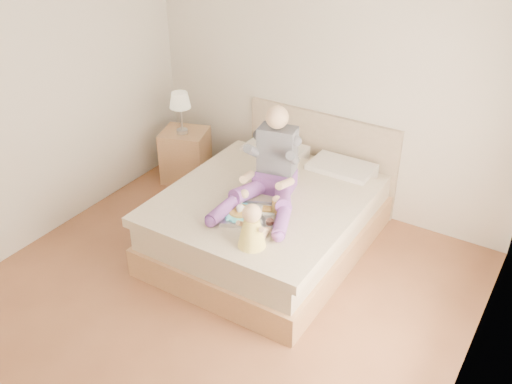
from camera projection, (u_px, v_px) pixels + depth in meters
The scene contains 7 objects.
room at pixel (208, 147), 4.01m from camera, with size 4.02×4.22×2.71m.
bed at pixel (273, 215), 5.44m from camera, with size 1.70×2.18×1.00m.
nightstand at pixel (186, 155), 6.54m from camera, with size 0.61×0.57×0.60m.
lamp at pixel (180, 103), 6.17m from camera, with size 0.23×0.23×0.47m.
adult at pixel (271, 171), 5.07m from camera, with size 0.72×1.06×0.83m.
tray at pixel (252, 213), 4.88m from camera, with size 0.61×0.56×0.14m.
baby at pixel (252, 229), 4.46m from camera, with size 0.25×0.34×0.38m.
Camera 1 is at (2.28, -2.87, 3.30)m, focal length 40.00 mm.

